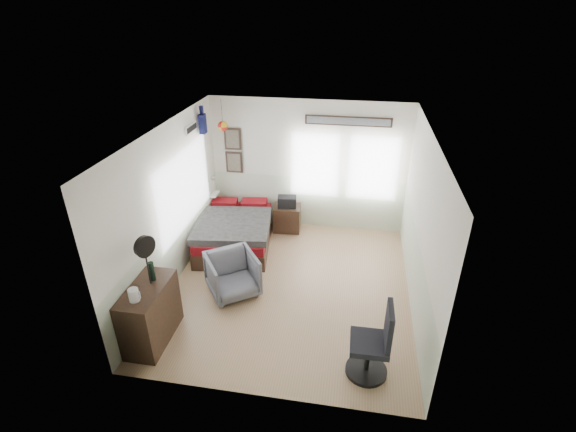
{
  "coord_description": "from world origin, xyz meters",
  "views": [
    {
      "loc": [
        0.94,
        -5.69,
        4.41
      ],
      "look_at": [
        -0.1,
        0.4,
        1.15
      ],
      "focal_mm": 26.0,
      "sensor_mm": 36.0,
      "label": 1
    }
  ],
  "objects_px": {
    "bed": "(235,231)",
    "armchair": "(233,275)",
    "nightstand": "(287,218)",
    "task_chair": "(374,347)",
    "dresser": "(150,314)"
  },
  "relations": [
    {
      "from": "task_chair",
      "to": "dresser",
      "type": "bearing_deg",
      "value": 177.2
    },
    {
      "from": "bed",
      "to": "nightstand",
      "type": "bearing_deg",
      "value": 32.5
    },
    {
      "from": "bed",
      "to": "nightstand",
      "type": "height_order",
      "value": "bed"
    },
    {
      "from": "bed",
      "to": "task_chair",
      "type": "bearing_deg",
      "value": -54.36
    },
    {
      "from": "bed",
      "to": "task_chair",
      "type": "height_order",
      "value": "task_chair"
    },
    {
      "from": "bed",
      "to": "dresser",
      "type": "distance_m",
      "value": 2.74
    },
    {
      "from": "dresser",
      "to": "task_chair",
      "type": "height_order",
      "value": "task_chair"
    },
    {
      "from": "armchair",
      "to": "task_chair",
      "type": "bearing_deg",
      "value": -65.39
    },
    {
      "from": "dresser",
      "to": "task_chair",
      "type": "distance_m",
      "value": 3.1
    },
    {
      "from": "armchair",
      "to": "nightstand",
      "type": "xyz_separation_m",
      "value": [
        0.52,
        2.26,
        -0.08
      ]
    },
    {
      "from": "bed",
      "to": "nightstand",
      "type": "relative_size",
      "value": 3.8
    },
    {
      "from": "bed",
      "to": "armchair",
      "type": "bearing_deg",
      "value": -82.8
    },
    {
      "from": "task_chair",
      "to": "nightstand",
      "type": "bearing_deg",
      "value": 115.19
    },
    {
      "from": "armchair",
      "to": "task_chair",
      "type": "relative_size",
      "value": 0.71
    },
    {
      "from": "armchair",
      "to": "nightstand",
      "type": "height_order",
      "value": "armchair"
    }
  ]
}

